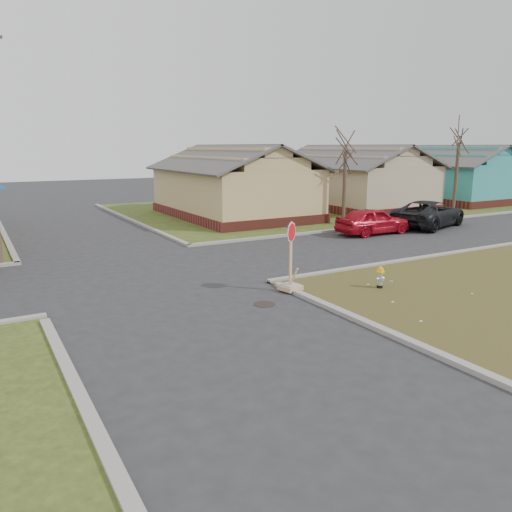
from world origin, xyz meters
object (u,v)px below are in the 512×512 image
stop_sign (290,275)px  dark_pickup (429,214)px  fire_hydrant (380,276)px  red_sedan (373,221)px

stop_sign → dark_pickup: stop_sign is taller
fire_hydrant → red_sedan: (7.05, 7.97, 0.26)m
fire_hydrant → stop_sign: (-2.64, 1.25, 0.09)m
dark_pickup → stop_sign: bearing=99.0°
fire_hydrant → dark_pickup: 14.18m
stop_sign → dark_pickup: size_ratio=0.40×
dark_pickup → fire_hydrant: bearing=108.2°
fire_hydrant → dark_pickup: size_ratio=0.13×
fire_hydrant → stop_sign: size_ratio=0.32×
stop_sign → fire_hydrant: bearing=-37.0°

